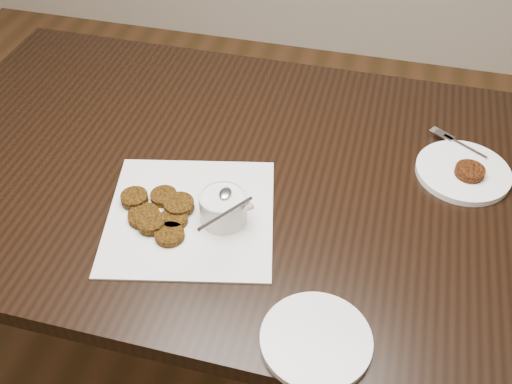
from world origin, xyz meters
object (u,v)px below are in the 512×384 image
sauce_ramekin (222,195)px  napkin (191,216)px  plate_empty (316,340)px  table (228,273)px  plate_with_patty (464,169)px

sauce_ramekin → napkin: bearing=-173.6°
plate_empty → table: bearing=125.9°
table → plate_with_patty: plate_with_patty is taller
table → sauce_ramekin: 0.47m
table → plate_empty: bearing=-54.1°
sauce_ramekin → plate_empty: bearing=-45.1°
napkin → plate_with_patty: bearing=26.8°
table → plate_empty: (0.28, -0.38, 0.38)m
napkin → plate_with_patty: size_ratio=1.64×
plate_with_patty → plate_empty: bearing=-115.5°
sauce_ramekin → plate_with_patty: bearing=29.4°
sauce_ramekin → plate_with_patty: sauce_ramekin is taller
napkin → plate_empty: plate_empty is taller
napkin → plate_with_patty: 0.60m
sauce_ramekin → table: bearing=107.5°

